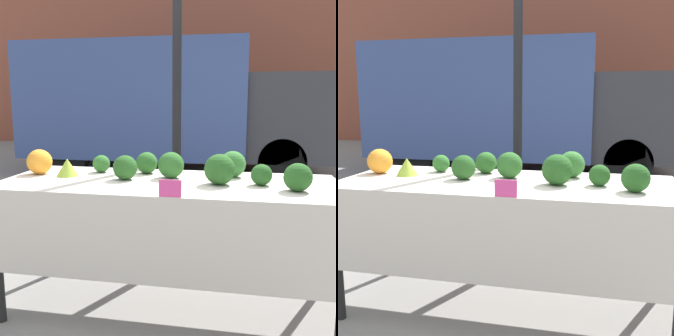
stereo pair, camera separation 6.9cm
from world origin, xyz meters
TOP-DOWN VIEW (x-y plane):
  - ground_plane at (0.00, 0.00)m, footprint 40.00×40.00m
  - building_facade at (0.00, 9.39)m, footprint 16.00×0.60m
  - tent_pole at (-0.07, 0.74)m, footprint 0.07×0.07m
  - parked_truck at (-0.92, 4.82)m, footprint 5.17×2.26m
  - market_table at (0.00, -0.06)m, footprint 2.00×0.78m
  - orange_cauliflower at (-0.86, 0.07)m, footprint 0.16×0.16m
  - romanesco_head at (-0.66, 0.04)m, footprint 0.14×0.14m
  - broccoli_head_0 at (-0.49, 0.21)m, footprint 0.12×0.12m
  - broccoli_head_1 at (0.00, 0.10)m, footprint 0.16×0.16m
  - broccoli_head_2 at (-0.26, -0.00)m, footprint 0.15×0.15m
  - broccoli_head_3 at (0.72, -0.13)m, footprint 0.15×0.15m
  - broccoli_head_4 at (-0.18, 0.22)m, footprint 0.14×0.14m
  - broccoli_head_5 at (0.54, -0.01)m, footprint 0.12×0.12m
  - broccoli_head_6 at (0.31, -0.04)m, footprint 0.18×0.18m
  - broccoli_head_7 at (0.37, 0.21)m, footprint 0.16×0.16m
  - price_sign at (0.08, -0.38)m, footprint 0.11×0.01m

SIDE VIEW (x-z plane):
  - ground_plane at x=0.00m, z-range 0.00..0.00m
  - market_table at x=0.00m, z-range 0.30..1.12m
  - price_sign at x=0.08m, z-range 0.82..0.91m
  - romanesco_head at x=-0.66m, z-range 0.82..0.93m
  - broccoli_head_0 at x=-0.49m, z-range 0.82..0.93m
  - broccoli_head_5 at x=0.54m, z-range 0.82..0.94m
  - broccoli_head_4 at x=-0.18m, z-range 0.82..0.96m
  - broccoli_head_2 at x=-0.26m, z-range 0.82..0.97m
  - broccoli_head_3 at x=0.72m, z-range 0.82..0.97m
  - orange_cauliflower at x=-0.86m, z-range 0.82..0.98m
  - broccoli_head_1 at x=0.00m, z-range 0.82..0.98m
  - broccoli_head_7 at x=0.37m, z-range 0.82..0.98m
  - broccoli_head_6 at x=0.31m, z-range 0.82..0.99m
  - parked_truck at x=-0.92m, z-range 0.09..2.33m
  - tent_pole at x=-0.07m, z-range 0.00..2.66m
  - building_facade at x=0.00m, z-range 0.00..6.43m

